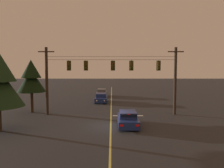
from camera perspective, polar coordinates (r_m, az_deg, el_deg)
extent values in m
plane|color=#28282B|center=(20.57, -0.07, -10.85)|extent=(180.00, 180.00, 0.00)
cube|color=#D1C64C|center=(31.28, 0.04, -5.62)|extent=(0.14, 60.00, 0.01)
cube|color=silver|center=(24.87, 4.41, -8.21)|extent=(3.40, 0.36, 0.01)
cylinder|color=#2D2116|center=(25.95, -16.33, 0.70)|extent=(0.32, 0.32, 7.66)
cube|color=#2D2116|center=(25.97, -16.48, 8.05)|extent=(1.80, 0.12, 0.12)
cylinder|color=slate|center=(25.94, -16.46, 7.28)|extent=(0.12, 0.12, 0.18)
cylinder|color=#2D2116|center=(25.88, 16.35, 0.69)|extent=(0.32, 0.32, 7.66)
cube|color=#2D2116|center=(25.90, 16.50, 8.06)|extent=(1.80, 0.12, 0.12)
cylinder|color=slate|center=(25.88, 16.48, 7.29)|extent=(0.12, 0.12, 0.18)
cylinder|color=black|center=(24.84, -0.01, 6.33)|extent=(14.58, 0.03, 0.03)
cylinder|color=black|center=(24.86, -0.01, 7.13)|extent=(14.58, 0.02, 0.02)
cylinder|color=black|center=(25.31, -10.95, 6.01)|extent=(0.04, 0.04, 0.18)
cube|color=#332D0A|center=(25.30, -10.93, 4.72)|extent=(0.32, 0.26, 0.96)
cube|color=#332D0A|center=(25.44, -10.87, 4.72)|extent=(0.48, 0.03, 1.12)
sphere|color=red|center=(25.15, -11.01, 5.38)|extent=(0.17, 0.17, 0.17)
cylinder|color=#332D0A|center=(25.11, -11.03, 5.48)|extent=(0.20, 0.10, 0.20)
sphere|color=#3D280A|center=(25.14, -11.00, 4.72)|extent=(0.17, 0.17, 0.17)
cylinder|color=#332D0A|center=(25.11, -11.02, 4.82)|extent=(0.20, 0.10, 0.20)
sphere|color=black|center=(25.14, -10.99, 4.06)|extent=(0.17, 0.17, 0.17)
cylinder|color=#332D0A|center=(25.10, -11.01, 4.16)|extent=(0.20, 0.10, 0.20)
cylinder|color=black|center=(25.01, -6.59, 6.08)|extent=(0.04, 0.04, 0.18)
cube|color=#332D0A|center=(25.00, -6.58, 4.77)|extent=(0.32, 0.26, 0.96)
cube|color=#332D0A|center=(25.14, -6.54, 4.77)|extent=(0.48, 0.03, 1.12)
sphere|color=red|center=(24.85, -6.63, 5.44)|extent=(0.17, 0.17, 0.17)
cylinder|color=#332D0A|center=(24.81, -6.64, 5.54)|extent=(0.20, 0.10, 0.20)
sphere|color=#3D280A|center=(24.84, -6.62, 4.78)|extent=(0.17, 0.17, 0.17)
cylinder|color=#332D0A|center=(24.80, -6.64, 4.88)|extent=(0.20, 0.10, 0.20)
sphere|color=black|center=(24.84, -6.62, 4.11)|extent=(0.17, 0.17, 0.17)
cylinder|color=#332D0A|center=(24.80, -6.63, 4.21)|extent=(0.20, 0.10, 0.20)
cylinder|color=black|center=(24.84, 0.50, 6.12)|extent=(0.04, 0.04, 0.18)
cube|color=#332D0A|center=(24.82, 0.50, 4.80)|extent=(0.32, 0.26, 0.96)
cube|color=#332D0A|center=(24.97, 0.50, 4.80)|extent=(0.48, 0.03, 1.12)
sphere|color=red|center=(24.67, 0.50, 5.48)|extent=(0.17, 0.17, 0.17)
cylinder|color=#332D0A|center=(24.63, 0.50, 5.58)|extent=(0.20, 0.10, 0.20)
sphere|color=#3D280A|center=(24.66, 0.50, 4.81)|extent=(0.17, 0.17, 0.17)
cylinder|color=#332D0A|center=(24.62, 0.50, 4.91)|extent=(0.20, 0.10, 0.20)
sphere|color=black|center=(24.66, 0.50, 4.14)|extent=(0.17, 0.17, 0.17)
cylinder|color=#332D0A|center=(24.62, 0.50, 4.24)|extent=(0.20, 0.10, 0.20)
cylinder|color=black|center=(24.93, 5.34, 6.09)|extent=(0.04, 0.04, 0.18)
cube|color=#332D0A|center=(24.92, 5.33, 4.78)|extent=(0.32, 0.26, 0.96)
cube|color=#332D0A|center=(25.07, 5.30, 4.78)|extent=(0.48, 0.03, 1.12)
sphere|color=red|center=(24.77, 5.37, 5.45)|extent=(0.17, 0.17, 0.17)
cylinder|color=#332D0A|center=(24.73, 5.38, 5.55)|extent=(0.20, 0.10, 0.20)
sphere|color=#3D280A|center=(24.76, 5.36, 4.79)|extent=(0.17, 0.17, 0.17)
cylinder|color=#332D0A|center=(24.72, 5.37, 4.89)|extent=(0.20, 0.10, 0.20)
sphere|color=black|center=(24.76, 5.36, 4.12)|extent=(0.17, 0.17, 0.17)
cylinder|color=#332D0A|center=(24.72, 5.37, 4.22)|extent=(0.20, 0.10, 0.20)
cylinder|color=black|center=(25.39, 12.34, 5.98)|extent=(0.04, 0.04, 0.18)
cube|color=#332D0A|center=(25.38, 12.32, 4.70)|extent=(0.32, 0.26, 0.96)
cube|color=#332D0A|center=(25.52, 12.25, 4.69)|extent=(0.48, 0.03, 1.12)
sphere|color=red|center=(25.23, 12.41, 5.35)|extent=(0.17, 0.17, 0.17)
cylinder|color=#332D0A|center=(25.19, 12.43, 5.45)|extent=(0.20, 0.10, 0.20)
sphere|color=#3D280A|center=(25.22, 12.39, 4.70)|extent=(0.17, 0.17, 0.17)
cylinder|color=#332D0A|center=(25.19, 12.42, 4.80)|extent=(0.20, 0.10, 0.20)
sphere|color=black|center=(25.22, 12.38, 4.04)|extent=(0.17, 0.17, 0.17)
cylinder|color=#332D0A|center=(25.18, 12.41, 4.14)|extent=(0.20, 0.10, 0.20)
cube|color=navy|center=(20.56, 4.35, -9.41)|extent=(1.80, 4.30, 0.68)
cube|color=navy|center=(20.31, 4.39, -7.82)|extent=(1.51, 2.15, 0.54)
cube|color=black|center=(21.22, 4.20, -7.29)|extent=(1.40, 0.21, 0.48)
cube|color=black|center=(19.27, 4.62, -8.48)|extent=(1.37, 0.18, 0.46)
cylinder|color=black|center=(21.86, 2.00, -9.08)|extent=(0.22, 0.64, 0.64)
cylinder|color=black|center=(21.96, 6.18, -9.04)|extent=(0.22, 0.64, 0.64)
cylinder|color=black|center=(19.28, 2.24, -10.91)|extent=(0.22, 0.64, 0.64)
cylinder|color=black|center=(19.40, 7.01, -10.84)|extent=(0.22, 0.64, 0.64)
cube|color=red|center=(18.40, 2.79, -10.71)|extent=(0.28, 0.03, 0.18)
cube|color=red|center=(18.51, 6.88, -10.66)|extent=(0.28, 0.03, 0.18)
cube|color=red|center=(19.12, 4.64, -7.88)|extent=(0.24, 0.04, 0.06)
cube|color=navy|center=(34.30, -2.55, -3.90)|extent=(1.80, 4.30, 0.68)
cube|color=navy|center=(34.34, -2.54, -2.87)|extent=(1.51, 2.15, 0.54)
cube|color=black|center=(33.41, -2.62, -3.07)|extent=(1.40, 0.21, 0.48)
cube|color=black|center=(35.39, -2.46, -2.66)|extent=(1.37, 0.18, 0.46)
cylinder|color=black|center=(32.98, -1.28, -4.56)|extent=(0.22, 0.64, 0.64)
cylinder|color=black|center=(33.06, -4.04, -4.54)|extent=(0.22, 0.64, 0.64)
cylinder|color=black|center=(35.62, -1.17, -3.90)|extent=(0.22, 0.64, 0.64)
cylinder|color=black|center=(35.69, -3.72, -3.89)|extent=(0.22, 0.64, 0.64)
sphere|color=white|center=(32.12, -1.74, -4.35)|extent=(0.20, 0.20, 0.20)
sphere|color=white|center=(32.18, -3.74, -4.34)|extent=(0.20, 0.20, 0.20)
cube|color=#4C4C51|center=(41.27, -2.46, -2.53)|extent=(1.80, 4.30, 0.68)
cube|color=#4C4C51|center=(41.32, -2.45, -1.67)|extent=(1.51, 2.15, 0.54)
cube|color=black|center=(40.39, -2.51, -1.80)|extent=(1.40, 0.21, 0.48)
cube|color=black|center=(42.38, -2.38, -1.52)|extent=(1.37, 0.18, 0.46)
cylinder|color=black|center=(39.94, -1.41, -3.02)|extent=(0.22, 0.64, 0.64)
cylinder|color=black|center=(40.01, -3.68, -3.01)|extent=(0.22, 0.64, 0.64)
cylinder|color=black|center=(42.58, -1.31, -2.57)|extent=(0.22, 0.64, 0.64)
cylinder|color=black|center=(42.65, -3.44, -2.56)|extent=(0.22, 0.64, 0.64)
sphere|color=white|center=(39.08, -1.79, -2.82)|extent=(0.20, 0.20, 0.20)
sphere|color=white|center=(39.14, -3.42, -2.81)|extent=(0.20, 0.20, 0.20)
cylinder|color=#332316|center=(21.02, -27.01, -7.61)|extent=(0.36, 0.36, 2.41)
cylinder|color=#332316|center=(28.09, -19.85, -4.19)|extent=(0.36, 0.36, 2.73)
cone|color=black|center=(27.85, -19.97, 0.81)|extent=(3.35, 3.35, 2.68)
cone|color=black|center=(27.81, -20.05, 3.74)|extent=(2.35, 2.35, 2.18)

